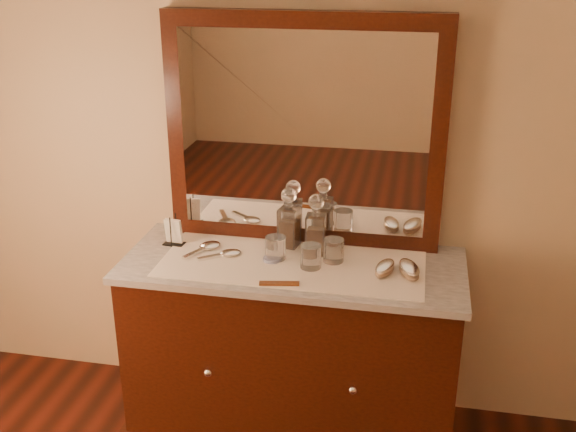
# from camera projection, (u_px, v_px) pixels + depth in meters

# --- Properties ---
(dresser_cabinet) EXTENTS (1.40, 0.55, 0.82)m
(dresser_cabinet) POSITION_uv_depth(u_px,v_px,m) (292.00, 351.00, 3.04)
(dresser_cabinet) COLOR black
(dresser_cabinet) RESTS_ON floor
(dresser_plinth) EXTENTS (1.46, 0.59, 0.08)m
(dresser_plinth) POSITION_uv_depth(u_px,v_px,m) (292.00, 419.00, 3.17)
(dresser_plinth) COLOR black
(dresser_plinth) RESTS_ON floor
(knob_left) EXTENTS (0.04, 0.04, 0.04)m
(knob_left) POSITION_uv_depth(u_px,v_px,m) (208.00, 373.00, 2.82)
(knob_left) COLOR silver
(knob_left) RESTS_ON dresser_cabinet
(knob_right) EXTENTS (0.04, 0.04, 0.04)m
(knob_right) POSITION_uv_depth(u_px,v_px,m) (353.00, 390.00, 2.71)
(knob_right) COLOR silver
(knob_right) RESTS_ON dresser_cabinet
(marble_top) EXTENTS (1.44, 0.59, 0.03)m
(marble_top) POSITION_uv_depth(u_px,v_px,m) (293.00, 265.00, 2.88)
(marble_top) COLOR silver
(marble_top) RESTS_ON dresser_cabinet
(mirror_frame) EXTENTS (1.20, 0.08, 1.00)m
(mirror_frame) POSITION_uv_depth(u_px,v_px,m) (304.00, 132.00, 2.91)
(mirror_frame) COLOR black
(mirror_frame) RESTS_ON marble_top
(mirror_glass) EXTENTS (1.06, 0.01, 0.86)m
(mirror_glass) POSITION_uv_depth(u_px,v_px,m) (302.00, 134.00, 2.87)
(mirror_glass) COLOR white
(mirror_glass) RESTS_ON marble_top
(lace_runner) EXTENTS (1.10, 0.45, 0.00)m
(lace_runner) POSITION_uv_depth(u_px,v_px,m) (292.00, 264.00, 2.85)
(lace_runner) COLOR white
(lace_runner) RESTS_ON marble_top
(pin_dish) EXTENTS (0.09, 0.09, 0.01)m
(pin_dish) POSITION_uv_depth(u_px,v_px,m) (272.00, 259.00, 2.87)
(pin_dish) COLOR white
(pin_dish) RESTS_ON lace_runner
(comb) EXTENTS (0.16, 0.06, 0.01)m
(comb) POSITION_uv_depth(u_px,v_px,m) (279.00, 283.00, 2.68)
(comb) COLOR brown
(comb) RESTS_ON lace_runner
(napkin_rack) EXTENTS (0.10, 0.06, 0.14)m
(napkin_rack) POSITION_uv_depth(u_px,v_px,m) (174.00, 233.00, 3.02)
(napkin_rack) COLOR black
(napkin_rack) RESTS_ON marble_top
(decanter_left) EXTENTS (0.10, 0.10, 0.27)m
(decanter_left) POSITION_uv_depth(u_px,v_px,m) (289.00, 224.00, 2.98)
(decanter_left) COLOR brown
(decanter_left) RESTS_ON lace_runner
(decanter_right) EXTENTS (0.08, 0.08, 0.27)m
(decanter_right) POSITION_uv_depth(u_px,v_px,m) (316.00, 231.00, 2.91)
(decanter_right) COLOR brown
(decanter_right) RESTS_ON lace_runner
(brush_near) EXTENTS (0.10, 0.16, 0.04)m
(brush_near) POSITION_uv_depth(u_px,v_px,m) (385.00, 268.00, 2.76)
(brush_near) COLOR #94745A
(brush_near) RESTS_ON lace_runner
(brush_far) EXTENTS (0.12, 0.18, 0.04)m
(brush_far) POSITION_uv_depth(u_px,v_px,m) (409.00, 269.00, 2.75)
(brush_far) COLOR #94745A
(brush_far) RESTS_ON lace_runner
(hand_mirror_outer) EXTENTS (0.14, 0.21, 0.02)m
(hand_mirror_outer) POSITION_uv_depth(u_px,v_px,m) (207.00, 247.00, 2.98)
(hand_mirror_outer) COLOR silver
(hand_mirror_outer) RESTS_ON lace_runner
(hand_mirror_inner) EXTENTS (0.18, 0.15, 0.02)m
(hand_mirror_inner) POSITION_uv_depth(u_px,v_px,m) (227.00, 254.00, 2.92)
(hand_mirror_inner) COLOR silver
(hand_mirror_inner) RESTS_ON lace_runner
(tumblers) EXTENTS (0.33, 0.17, 0.10)m
(tumblers) POSITION_uv_depth(u_px,v_px,m) (307.00, 251.00, 2.84)
(tumblers) COLOR white
(tumblers) RESTS_ON lace_runner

